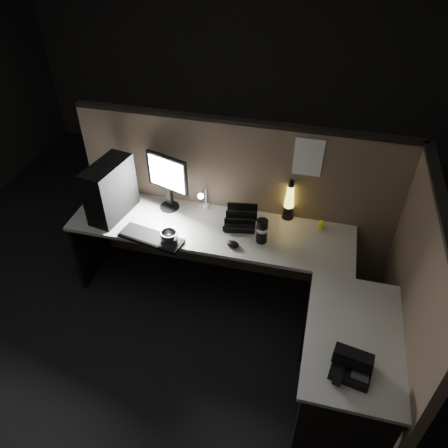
% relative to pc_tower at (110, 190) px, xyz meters
% --- Properties ---
extents(floor, '(6.00, 6.00, 0.00)m').
position_rel_pc_tower_xyz_m(floor, '(0.97, -0.58, -0.97)').
color(floor, black).
rests_on(floor, ground).
extents(room_shell, '(6.00, 6.00, 6.00)m').
position_rel_pc_tower_xyz_m(room_shell, '(0.97, -0.58, 0.65)').
color(room_shell, silver).
rests_on(room_shell, ground).
extents(partition_back, '(2.66, 0.06, 1.50)m').
position_rel_pc_tower_xyz_m(partition_back, '(0.97, 0.35, -0.22)').
color(partition_back, brown).
rests_on(partition_back, ground).
extents(partition_right, '(0.06, 1.66, 1.50)m').
position_rel_pc_tower_xyz_m(partition_right, '(2.30, -0.48, -0.22)').
color(partition_right, brown).
rests_on(partition_right, ground).
extents(desk, '(2.60, 1.60, 0.73)m').
position_rel_pc_tower_xyz_m(desk, '(1.15, -0.33, -0.39)').
color(desk, '#B5B3AB').
rests_on(desk, ground).
extents(pc_tower, '(0.28, 0.48, 0.47)m').
position_rel_pc_tower_xyz_m(pc_tower, '(0.00, 0.00, 0.00)').
color(pc_tower, black).
rests_on(pc_tower, desk).
extents(monitor, '(0.37, 0.17, 0.49)m').
position_rel_pc_tower_xyz_m(monitor, '(0.42, 0.20, 0.06)').
color(monitor, black).
rests_on(monitor, desk).
extents(keyboard, '(0.54, 0.26, 0.03)m').
position_rel_pc_tower_xyz_m(keyboard, '(0.42, -0.23, -0.22)').
color(keyboard, black).
rests_on(keyboard, desk).
extents(mouse, '(0.11, 0.09, 0.04)m').
position_rel_pc_tower_xyz_m(mouse, '(1.05, -0.16, -0.22)').
color(mouse, black).
rests_on(mouse, desk).
extents(clip_lamp, '(0.05, 0.19, 0.24)m').
position_rel_pc_tower_xyz_m(clip_lamp, '(0.72, 0.19, -0.10)').
color(clip_lamp, silver).
rests_on(clip_lamp, desk).
extents(organizer, '(0.27, 0.25, 0.18)m').
position_rel_pc_tower_xyz_m(organizer, '(1.05, 0.11, -0.20)').
color(organizer, black).
rests_on(organizer, desk).
extents(lava_lamp, '(0.10, 0.10, 0.36)m').
position_rel_pc_tower_xyz_m(lava_lamp, '(1.41, 0.30, -0.09)').
color(lava_lamp, black).
rests_on(lava_lamp, desk).
extents(travel_mug, '(0.09, 0.09, 0.20)m').
position_rel_pc_tower_xyz_m(travel_mug, '(1.25, -0.05, -0.14)').
color(travel_mug, black).
rests_on(travel_mug, desk).
extents(steel_mug, '(0.15, 0.15, 0.11)m').
position_rel_pc_tower_xyz_m(steel_mug, '(0.57, -0.24, -0.18)').
color(steel_mug, silver).
rests_on(steel_mug, desk).
extents(figurine, '(0.06, 0.06, 0.06)m').
position_rel_pc_tower_xyz_m(figurine, '(1.69, 0.22, -0.19)').
color(figurine, yellow).
rests_on(figurine, desk).
extents(pinned_paper, '(0.22, 0.00, 0.31)m').
position_rel_pc_tower_xyz_m(pinned_paper, '(1.51, 0.31, 0.34)').
color(pinned_paper, white).
rests_on(pinned_paper, partition_back).
extents(desk_phone, '(0.25, 0.26, 0.13)m').
position_rel_pc_tower_xyz_m(desk_phone, '(1.95, -1.03, -0.19)').
color(desk_phone, black).
rests_on(desk_phone, desk).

